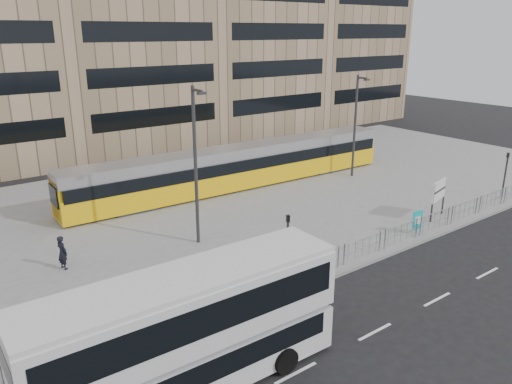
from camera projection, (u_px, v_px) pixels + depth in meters
ground at (336, 277)px, 23.13m from camera, size 120.00×120.00×0.00m
plaza at (202, 206)px, 32.24m from camera, size 64.00×24.00×0.15m
kerb at (335, 275)px, 23.15m from camera, size 64.00×0.25×0.17m
building_row at (87, 8)px, 46.08m from camera, size 70.40×18.40×31.20m
pedestrian_barrier at (359, 244)px, 24.35m from camera, size 32.07×0.07×1.10m
road_markings at (423, 307)px, 20.66m from camera, size 62.00×0.12×0.01m
double_decker_bus at (189, 329)px, 15.31m from camera, size 10.12×2.74×4.03m
tram at (239, 167)px, 35.56m from camera, size 25.35×3.30×2.98m
station_sign at (439, 192)px, 29.59m from camera, size 2.01×0.56×2.35m
ad_panel at (417, 221)px, 27.48m from camera, size 0.72×0.13×1.34m
pedestrian at (62, 252)px, 23.40m from camera, size 0.56×0.70×1.67m
traffic_light_west at (288, 239)px, 22.07m from camera, size 0.22×0.24×3.10m
traffic_light_east at (506, 169)px, 33.13m from camera, size 0.23×0.25×3.10m
lamp_post_west at (196, 161)px, 25.19m from camera, size 0.45×1.04×8.24m
lamp_post_east at (356, 122)px, 37.39m from camera, size 0.45×1.04×7.68m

